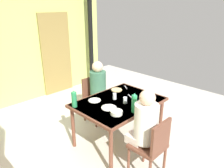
# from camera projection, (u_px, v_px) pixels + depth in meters

# --- Properties ---
(ground_plane) EXTENTS (7.25, 7.25, 0.00)m
(ground_plane) POSITION_uv_depth(u_px,v_px,m) (107.00, 152.00, 3.34)
(ground_plane) COLOR beige
(wall_back) EXTENTS (4.57, 0.10, 2.88)m
(wall_back) POSITION_uv_depth(u_px,v_px,m) (18.00, 40.00, 4.67)
(wall_back) COLOR #B6C662
(wall_back) RESTS_ON ground_plane
(door_wooden) EXTENTS (0.80, 0.05, 2.00)m
(door_wooden) POSITION_uv_depth(u_px,v_px,m) (56.00, 54.00, 5.35)
(door_wooden) COLOR olive
(door_wooden) RESTS_ON ground_plane
(stove_pipe_column) EXTENTS (0.12, 0.12, 2.88)m
(stove_pipe_column) POSITION_uv_depth(u_px,v_px,m) (91.00, 34.00, 5.63)
(stove_pipe_column) COLOR black
(stove_pipe_column) RESTS_ON ground_plane
(dining_table) EXTENTS (1.34, 0.98, 0.74)m
(dining_table) POSITION_uv_depth(u_px,v_px,m) (119.00, 105.00, 3.38)
(dining_table) COLOR brown
(dining_table) RESTS_ON ground_plane
(chair_near_diner) EXTENTS (0.40, 0.40, 0.87)m
(chair_near_diner) POSITION_uv_depth(u_px,v_px,m) (152.00, 145.00, 2.70)
(chair_near_diner) COLOR brown
(chair_near_diner) RESTS_ON ground_plane
(chair_far_diner) EXTENTS (0.40, 0.40, 0.87)m
(chair_far_diner) POSITION_uv_depth(u_px,v_px,m) (94.00, 96.00, 4.13)
(chair_far_diner) COLOR brown
(chair_far_diner) RESTS_ON ground_plane
(person_near_diner) EXTENTS (0.30, 0.37, 0.77)m
(person_near_diner) POSITION_uv_depth(u_px,v_px,m) (145.00, 122.00, 2.69)
(person_near_diner) COLOR silver
(person_near_diner) RESTS_ON ground_plane
(person_far_diner) EXTENTS (0.30, 0.37, 0.77)m
(person_far_diner) POSITION_uv_depth(u_px,v_px,m) (98.00, 85.00, 3.94)
(person_far_diner) COLOR #396754
(person_far_diner) RESTS_ON ground_plane
(water_bottle_green_near) EXTENTS (0.08, 0.08, 0.26)m
(water_bottle_green_near) POSITION_uv_depth(u_px,v_px,m) (74.00, 99.00, 3.13)
(water_bottle_green_near) COLOR #24804D
(water_bottle_green_near) RESTS_ON dining_table
(water_bottle_green_far) EXTENTS (0.08, 0.08, 0.29)m
(water_bottle_green_far) POSITION_uv_depth(u_px,v_px,m) (134.00, 103.00, 2.97)
(water_bottle_green_far) COLOR #299855
(water_bottle_green_far) RESTS_ON dining_table
(serving_bowl_center) EXTENTS (0.17, 0.17, 0.05)m
(serving_bowl_center) POSITION_uv_depth(u_px,v_px,m) (116.00, 113.00, 2.95)
(serving_bowl_center) COLOR silver
(serving_bowl_center) RESTS_ON dining_table
(dinner_plate_near_left) EXTENTS (0.20, 0.20, 0.01)m
(dinner_plate_near_left) POSITION_uv_depth(u_px,v_px,m) (95.00, 100.00, 3.37)
(dinner_plate_near_left) COLOR white
(dinner_plate_near_left) RESTS_ON dining_table
(dinner_plate_near_right) EXTENTS (0.22, 0.22, 0.01)m
(dinner_plate_near_right) POSITION_uv_depth(u_px,v_px,m) (147.00, 96.00, 3.54)
(dinner_plate_near_right) COLOR white
(dinner_plate_near_right) RESTS_ON dining_table
(dinner_plate_far_center) EXTENTS (0.22, 0.22, 0.01)m
(dinner_plate_far_center) POSITION_uv_depth(u_px,v_px,m) (109.00, 108.00, 3.13)
(dinner_plate_far_center) COLOR white
(dinner_plate_far_center) RESTS_ON dining_table
(drinking_glass_by_near_diner) EXTENTS (0.06, 0.06, 0.10)m
(drinking_glass_by_near_diner) POSITION_uv_depth(u_px,v_px,m) (125.00, 100.00, 3.28)
(drinking_glass_by_near_diner) COLOR silver
(drinking_glass_by_near_diner) RESTS_ON dining_table
(drinking_glass_by_far_diner) EXTENTS (0.06, 0.06, 0.10)m
(drinking_glass_by_far_diner) POSITION_uv_depth(u_px,v_px,m) (115.00, 96.00, 3.41)
(drinking_glass_by_far_diner) COLOR silver
(drinking_glass_by_far_diner) RESTS_ON dining_table
(bread_plate_sliced) EXTENTS (0.19, 0.19, 0.02)m
(bread_plate_sliced) POSITION_uv_depth(u_px,v_px,m) (117.00, 90.00, 3.77)
(bread_plate_sliced) COLOR #DBB77A
(bread_plate_sliced) RESTS_ON dining_table
(cutlery_knife_near) EXTENTS (0.10, 0.13, 0.00)m
(cutlery_knife_near) POSITION_uv_depth(u_px,v_px,m) (126.00, 87.00, 3.92)
(cutlery_knife_near) COLOR silver
(cutlery_knife_near) RESTS_ON dining_table
(cutlery_fork_near) EXTENTS (0.08, 0.14, 0.00)m
(cutlery_fork_near) POSITION_uv_depth(u_px,v_px,m) (130.00, 96.00, 3.53)
(cutlery_fork_near) COLOR silver
(cutlery_fork_near) RESTS_ON dining_table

